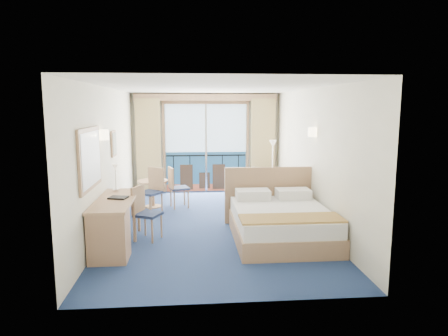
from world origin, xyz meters
TOP-DOWN VIEW (x-y plane):
  - floor at (0.00, 0.00)m, footprint 6.50×6.50m
  - room_walls at (0.00, 0.00)m, footprint 4.04×6.54m
  - balcony_door at (-0.01, 3.22)m, footprint 2.36×0.03m
  - curtain_left at (-1.55, 3.07)m, footprint 0.65×0.22m
  - curtain_right at (1.55, 3.07)m, footprint 0.65×0.22m
  - pelmet at (0.00, 3.10)m, footprint 3.80×0.25m
  - mirror at (-1.97, -1.50)m, footprint 0.05×1.25m
  - wall_print at (-1.97, 0.45)m, footprint 0.04×0.42m
  - sconce_left at (-1.94, -0.60)m, footprint 0.18×0.18m
  - sconce_right at (1.94, -0.15)m, footprint 0.18×0.18m
  - bed at (1.15, -0.95)m, footprint 1.81×2.16m
  - nightstand at (1.76, 0.30)m, footprint 0.43×0.41m
  - phone at (1.73, 0.26)m, footprint 0.19×0.15m
  - armchair at (1.22, 2.23)m, footprint 1.16×1.17m
  - floor_lamp at (1.66, 2.19)m, footprint 0.21×0.21m
  - desk at (-1.69, -1.61)m, footprint 0.60×1.76m
  - desk_chair at (-1.27, -0.78)m, footprint 0.55×0.55m
  - folder at (-1.64, -1.10)m, footprint 0.34×0.29m
  - desk_lamp at (-1.79, -0.51)m, footprint 0.13×0.13m
  - round_table at (-1.32, 1.52)m, footprint 0.70×0.70m
  - table_chair_a at (-0.78, 1.42)m, footprint 0.52×0.51m
  - table_chair_b at (-1.27, 0.93)m, footprint 0.62×0.62m

SIDE VIEW (x-z plane):
  - floor at x=0.00m, z-range 0.00..0.00m
  - nightstand at x=1.76m, z-range 0.00..0.56m
  - bed at x=1.15m, z-range -0.25..0.89m
  - armchair at x=1.22m, z-range 0.00..0.76m
  - desk at x=-1.69m, z-range 0.04..0.87m
  - round_table at x=-1.32m, z-range 0.16..0.80m
  - table_chair_a at x=-0.78m, z-range 0.06..1.02m
  - desk_chair at x=-1.27m, z-range 0.06..1.02m
  - table_chair_b at x=-1.27m, z-range 0.06..1.08m
  - phone at x=1.73m, z-range 0.56..0.65m
  - folder at x=-1.64m, z-range 0.82..0.85m
  - floor_lamp at x=1.66m, z-range 0.39..1.88m
  - balcony_door at x=-0.01m, z-range -0.12..2.40m
  - desk_lamp at x=-1.79m, z-range 0.94..1.41m
  - curtain_left at x=-1.55m, z-range 0.00..2.55m
  - curtain_right at x=1.55m, z-range 0.00..2.55m
  - mirror at x=-1.97m, z-range 1.08..2.03m
  - wall_print at x=-1.97m, z-range 1.34..1.86m
  - room_walls at x=0.00m, z-range 0.42..3.14m
  - sconce_left at x=-1.94m, z-range 1.76..1.94m
  - sconce_right at x=1.94m, z-range 1.76..1.94m
  - pelmet at x=0.00m, z-range 2.49..2.67m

